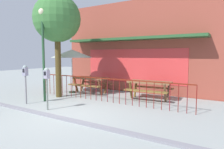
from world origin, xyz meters
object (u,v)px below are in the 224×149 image
(patio_umbrella, at_px, (72,54))
(street_lamp, at_px, (43,41))
(picnic_table_left, at_px, (91,81))
(picnic_table_right, at_px, (149,85))
(parking_meter_far, at_px, (47,77))
(street_tree, at_px, (57,19))
(parking_meter_near, at_px, (25,74))

(patio_umbrella, bearing_deg, street_lamp, -79.26)
(picnic_table_left, relative_size, patio_umbrella, 0.85)
(picnic_table_right, height_order, street_lamp, street_lamp)
(picnic_table_right, xyz_separation_m, parking_meter_far, (-2.34, -3.48, 0.52))
(picnic_table_left, xyz_separation_m, street_lamp, (-0.44, -2.51, 1.85))
(picnic_table_right, bearing_deg, parking_meter_far, -123.85)
(picnic_table_left, distance_m, street_tree, 3.30)
(parking_meter_near, xyz_separation_m, street_lamp, (0.22, 0.70, 1.30))
(parking_meter_near, distance_m, street_tree, 2.81)
(street_lamp, bearing_deg, picnic_table_right, 36.61)
(picnic_table_left, bearing_deg, street_tree, -110.78)
(patio_umbrella, relative_size, street_lamp, 0.58)
(picnic_table_right, distance_m, street_tree, 4.94)
(picnic_table_right, height_order, street_tree, street_tree)
(picnic_table_right, bearing_deg, picnic_table_left, -178.06)
(picnic_table_left, bearing_deg, parking_meter_far, -77.62)
(picnic_table_left, bearing_deg, patio_umbrella, -151.95)
(patio_umbrella, height_order, parking_meter_far, patio_umbrella)
(picnic_table_left, height_order, picnic_table_right, same)
(picnic_table_left, xyz_separation_m, parking_meter_far, (0.74, -3.38, 0.52))
(picnic_table_left, height_order, parking_meter_far, parking_meter_far)
(patio_umbrella, height_order, street_tree, street_tree)
(picnic_table_right, distance_m, patio_umbrella, 4.17)
(patio_umbrella, relative_size, parking_meter_far, 1.48)
(parking_meter_near, xyz_separation_m, street_tree, (0.06, 1.63, 2.29))
(picnic_table_right, distance_m, parking_meter_far, 4.23)
(picnic_table_left, relative_size, parking_meter_far, 1.26)
(street_tree, bearing_deg, street_lamp, -80.22)
(street_lamp, bearing_deg, parking_meter_near, -107.69)
(picnic_table_left, height_order, patio_umbrella, patio_umbrella)
(street_tree, height_order, street_lamp, street_tree)
(picnic_table_right, relative_size, street_tree, 0.42)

